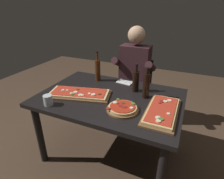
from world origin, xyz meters
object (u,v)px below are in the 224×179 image
Objects in this scene: pizza_rectangular_left at (162,111)px; seated_diner at (134,72)px; oil_bottle_amber at (136,81)px; tumbler_near_camera at (48,101)px; wine_bottle_dark at (98,70)px; vinegar_bottle_green at (146,85)px; dining_table at (110,104)px; pizza_round_far at (122,108)px; diner_chair at (135,87)px; pizza_rectangular_front at (79,94)px.

seated_diner reaches higher than pizza_rectangular_left.
oil_bottle_amber reaches higher than tumbler_near_camera.
wine_bottle_dark reaches higher than vinegar_bottle_green.
pizza_round_far is (0.21, -0.20, 0.11)m from dining_table.
tumbler_near_camera is at bearing -163.98° from pizza_round_far.
pizza_round_far is 0.32× the size of diner_chair.
seated_diner is at bearing 102.13° from pizza_round_far.
pizza_rectangular_left reaches higher than dining_table.
dining_table is 1.05× the size of seated_diner.
oil_bottle_amber is (0.49, -0.10, -0.02)m from wine_bottle_dark.
oil_bottle_amber is 3.12× the size of tumbler_near_camera.
tumbler_near_camera is (-0.77, -0.50, -0.09)m from vinegar_bottle_green.
oil_bottle_amber is (0.48, 0.33, 0.10)m from pizza_rectangular_front.
pizza_rectangular_front is 0.50m from pizza_round_far.
pizza_rectangular_left is 1.74× the size of vinegar_bottle_green.
wine_bottle_dark is 1.18× the size of oil_bottle_amber.
dining_table is 1.61× the size of diner_chair.
dining_table is 0.55m from pizza_rectangular_left.
oil_bottle_amber reaches higher than dining_table.
pizza_rectangular_front is at bearing -158.61° from dining_table.
pizza_round_far is 2.92× the size of tumbler_near_camera.
dining_table is 2.61× the size of pizza_rectangular_left.
pizza_rectangular_left is at bearing -58.27° from seated_diner.
dining_table is 0.36m from oil_bottle_amber.
vinegar_bottle_green reaches higher than pizza_rectangular_left.
vinegar_bottle_green reaches higher than tumbler_near_camera.
wine_bottle_dark is 0.50m from oil_bottle_amber.
diner_chair reaches higher than tumbler_near_camera.
tumbler_near_camera is (-0.14, -0.69, -0.09)m from wine_bottle_dark.
vinegar_bottle_green reaches higher than oil_bottle_amber.
diner_chair is (0.31, 0.55, -0.39)m from wine_bottle_dark.
tumbler_near_camera is 0.11× the size of diner_chair.
pizza_rectangular_front is 2.39× the size of pizza_round_far.
pizza_round_far is (-0.32, -0.09, -0.00)m from pizza_rectangular_left.
seated_diner is (-0.19, 0.52, -0.11)m from oil_bottle_amber.
pizza_rectangular_front is 2.24× the size of oil_bottle_amber.
dining_table is 0.31m from pizza_round_far.
vinegar_bottle_green is 0.23× the size of seated_diner.
pizza_round_far is 0.73m from wine_bottle_dark.
pizza_round_far is 0.67m from tumbler_near_camera.
pizza_rectangular_left is 0.40× the size of seated_diner.
diner_chair is at bearing 100.78° from pizza_round_far.
dining_table is 0.42m from vinegar_bottle_green.
pizza_rectangular_front is 1.05m from diner_chair.
wine_bottle_dark is 0.71m from tumbler_near_camera.
tumbler_near_camera is at bearing -119.11° from pizza_rectangular_front.
pizza_rectangular_front is 0.81m from pizza_rectangular_left.
diner_chair is at bearing 60.60° from wine_bottle_dark.
diner_chair is at bearing 106.15° from oil_bottle_amber.
wine_bottle_dark is at bearing 133.91° from dining_table.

